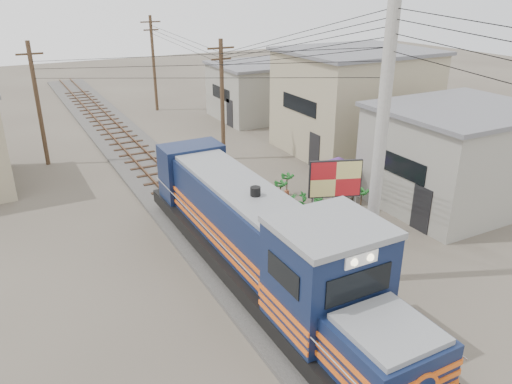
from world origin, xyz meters
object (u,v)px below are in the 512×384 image
locomotive (264,244)px  vendor (352,203)px  billboard (335,181)px  market_umbrella (338,162)px

locomotive → vendor: 6.97m
billboard → market_umbrella: billboard is taller
billboard → vendor: size_ratio=2.28×
vendor → billboard: bearing=5.6°
locomotive → market_umbrella: (6.89, 5.08, 0.21)m
market_umbrella → locomotive: bearing=-143.6°
locomotive → billboard: 4.92m
locomotive → billboard: size_ratio=4.71×
billboard → vendor: 2.67m
billboard → market_umbrella: bearing=72.0°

